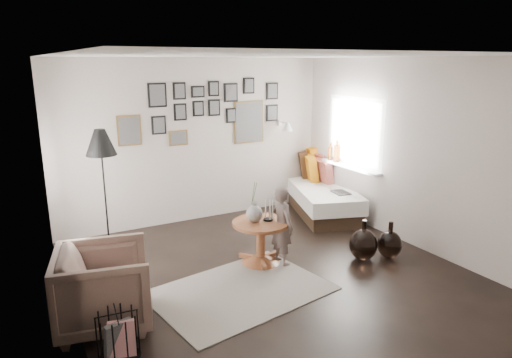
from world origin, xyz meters
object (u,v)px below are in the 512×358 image
armchair (104,287)px  magazine_basket (118,337)px  daybed (317,192)px  demijohn_large (363,245)px  pedestal_table (261,244)px  floor_lamp (101,147)px  vase (254,210)px  demijohn_small (390,244)px  child (282,226)px

armchair → magazine_basket: (-0.01, -0.61, -0.19)m
daybed → magazine_basket: (-4.00, -2.56, -0.11)m
magazine_basket → demijohn_large: size_ratio=0.80×
pedestal_table → floor_lamp: bearing=141.7°
pedestal_table → floor_lamp: size_ratio=0.43×
floor_lamp → vase: bearing=-39.2°
daybed → magazine_basket: size_ratio=5.12×
daybed → armchair: (-3.99, -1.95, 0.08)m
demijohn_small → child: (-1.35, 0.54, 0.33)m
demijohn_large → demijohn_small: size_ratio=1.10×
armchair → daybed: bearing=-51.8°
daybed → demijohn_small: bearing=-81.0°
pedestal_table → magazine_basket: pedestal_table is taller
magazine_basket → demijohn_large: bearing=9.6°
armchair → demijohn_small: bearing=-80.7°
armchair → floor_lamp: floor_lamp is taller
daybed → demijohn_small: size_ratio=4.48×
vase → demijohn_small: size_ratio=1.03×
demijohn_small → vase: bearing=157.1°
vase → demijohn_small: (1.66, -0.70, -0.54)m
pedestal_table → child: bearing=-31.1°
armchair → vase: bearing=-63.0°
daybed → demijohn_large: bearing=-90.9°
floor_lamp → child: 2.55m
armchair → magazine_basket: armchair is taller
armchair → floor_lamp: bearing=-0.3°
daybed → magazine_basket: 4.75m
armchair → magazine_basket: 0.64m
vase → magazine_basket: (-1.97, -1.13, -0.51)m
floor_lamp → daybed: bearing=2.4°
pedestal_table → daybed: daybed is taller
vase → demijohn_large: vase is taller
demijohn_large → child: bearing=157.2°
magazine_basket → demijohn_small: bearing=6.8°
pedestal_table → daybed: size_ratio=0.32×
floor_lamp → magazine_basket: (-0.41, -2.41, -1.25)m
magazine_basket → demijohn_large: demijohn_large is taller
armchair → demijohn_small: 3.63m
pedestal_table → daybed: (1.95, 1.45, 0.06)m
armchair → child: size_ratio=0.86×
floor_lamp → child: floor_lamp is taller
armchair → demijohn_small: size_ratio=1.77×
pedestal_table → demijohn_large: bearing=-24.5°
vase → daybed: bearing=35.2°
daybed → child: bearing=-118.4°
magazine_basket → demijohn_large: 3.33m
demijohn_large → child: child is taller
pedestal_table → demijohn_large: 1.35m
magazine_basket → child: child is taller
floor_lamp → demijohn_small: (3.22, -1.98, -1.28)m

